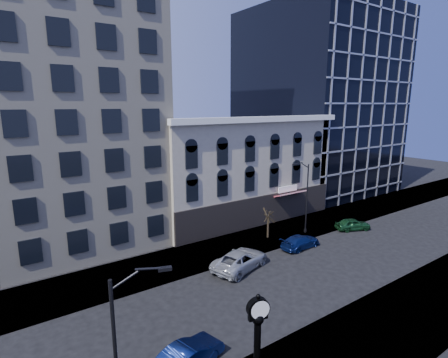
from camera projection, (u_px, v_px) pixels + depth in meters
ground at (233, 302)px, 24.85m from camera, size 160.00×160.00×0.00m
sidewalk_far at (180, 261)px, 31.27m from camera, size 160.00×6.00×0.12m
cream_tower at (62, 44)px, 32.60m from camera, size 15.90×15.40×42.50m
victorian_row at (236, 169)px, 43.06m from camera, size 22.60×11.19×12.50m
glass_office at (317, 103)px, 56.55m from camera, size 20.00×20.15×28.00m
street_clock at (257, 347)px, 16.63m from camera, size 1.15×1.15×5.09m
street_lamp_near at (130, 317)px, 12.54m from camera, size 2.05×0.84×8.15m
street_lamp_far at (304, 179)px, 36.56m from camera, size 2.06×0.44×7.95m
bare_tree_far at (268, 211)px, 36.02m from camera, size 2.22×2.22×3.81m
car_near_b at (188, 357)px, 18.41m from camera, size 4.58×2.55×1.43m
car_far_a at (240, 260)px, 29.73m from camera, size 6.24×4.21×1.59m
car_far_b at (300, 242)px, 34.07m from camera, size 4.51×2.02×1.29m
car_far_c at (353, 224)px, 38.96m from camera, size 4.18×2.93×1.32m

